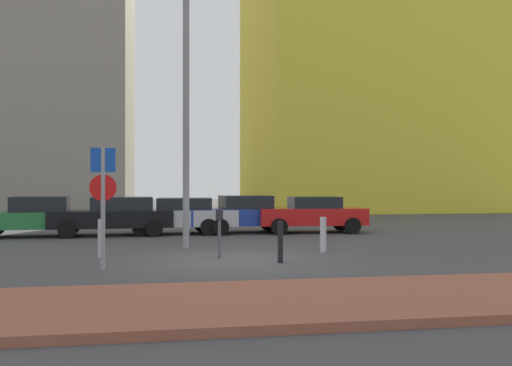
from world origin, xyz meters
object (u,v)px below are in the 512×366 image
parked_car_black (114,215)px  street_lamp (186,96)px  parking_sign_post (103,192)px  parking_meter (219,226)px  parked_car_blue (241,214)px  parked_car_silver (182,215)px  parked_car_green (34,216)px  traffic_bollard_near (280,242)px  parked_car_red (312,214)px  traffic_bollard_far (100,238)px  traffic_bollard_mid (323,235)px

parked_car_black → street_lamp: 6.64m
parking_sign_post → parking_meter: size_ratio=2.17×
parked_car_blue → parking_meter: (-1.71, -7.65, 0.07)m
parked_car_silver → street_lamp: 6.33m
parked_car_green → parking_sign_post: parking_sign_post is taller
parking_meter → traffic_bollard_near: bearing=-38.3°
parked_car_black → parked_car_green: bearing=-178.9°
parked_car_red → traffic_bollard_near: parked_car_red is taller
parked_car_silver → traffic_bollard_near: (2.04, -8.58, -0.23)m
parked_car_blue → street_lamp: (-2.46, -5.16, 3.86)m
parked_car_red → parking_meter: size_ratio=3.38×
traffic_bollard_near → traffic_bollard_far: size_ratio=1.01×
parked_car_green → traffic_bollard_mid: size_ratio=4.10×
street_lamp → traffic_bollard_near: size_ratio=7.77×
parking_sign_post → street_lamp: (2.07, 4.05, 2.87)m
parked_car_silver → traffic_bollard_mid: size_ratio=4.40×
parked_car_silver → parking_meter: parked_car_silver is taller
parked_car_silver → parking_sign_post: 9.35m
parked_car_silver → parking_meter: 7.51m
parked_car_silver → parked_car_red: bearing=-2.8°
parked_car_black → parked_car_red: size_ratio=1.06×
parking_sign_post → traffic_bollard_far: size_ratio=2.74×
parked_car_silver → parked_car_blue: 2.37m
parking_meter → traffic_bollard_near: size_ratio=1.25×
parking_meter → traffic_bollard_mid: (3.07, 0.81, -0.34)m
parked_car_silver → parked_car_red: (5.18, -0.26, 0.01)m
parked_car_silver → traffic_bollard_far: size_ratio=4.34×
street_lamp → traffic_bollard_near: 5.87m
parked_car_blue → parking_sign_post: bearing=-116.2°
street_lamp → traffic_bollard_mid: size_ratio=7.94×
parking_meter → street_lamp: size_ratio=0.16×
parking_meter → traffic_bollard_far: size_ratio=1.26×
parked_car_green → street_lamp: (5.37, -4.74, 3.86)m
parked_car_green → parked_car_silver: size_ratio=0.93×
parked_car_silver → parked_car_green: bearing=-177.4°
traffic_bollard_mid → traffic_bollard_far: traffic_bollard_far is taller
parked_car_silver → parked_car_black: bearing=-175.6°
street_lamp → parked_car_red: bearing=41.9°
parked_car_red → traffic_bollard_near: 8.90m
parked_car_red → parked_car_black: bearing=179.6°
parking_meter → traffic_bollard_near: 1.80m
parked_car_green → parked_car_black: size_ratio=0.89×
parked_car_black → parked_car_blue: (4.93, 0.36, 0.00)m
parked_car_green → parking_meter: bearing=-49.8°
traffic_bollard_far → traffic_bollard_mid: bearing=1.0°
traffic_bollard_far → parked_car_red: bearing=40.6°
parked_car_blue → parking_sign_post: size_ratio=1.53×
parked_car_blue → traffic_bollard_mid: parked_car_blue is taller
parked_car_black → traffic_bollard_mid: size_ratio=4.59×
parked_car_green → parked_car_black: (2.90, 0.05, -0.00)m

